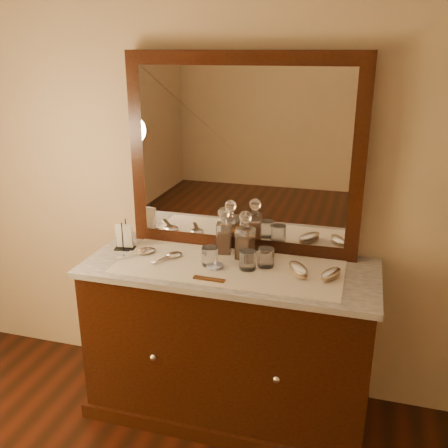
{
  "coord_description": "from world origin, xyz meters",
  "views": [
    {
      "loc": [
        0.59,
        -0.19,
        1.86
      ],
      "look_at": [
        0.0,
        1.85,
        1.1
      ],
      "focal_mm": 39.81,
      "sensor_mm": 36.0,
      "label": 1
    }
  ],
  "objects": [
    {
      "name": "knob_right",
      "position": [
        0.3,
        1.67,
        0.45
      ],
      "size": [
        0.04,
        0.04,
        0.04
      ],
      "primitive_type": "sphere",
      "color": "silver",
      "rests_on": "dresser_cabinet"
    },
    {
      "name": "lace_runner",
      "position": [
        0.0,
        1.94,
        0.85
      ],
      "size": [
        1.1,
        0.45,
        0.0
      ],
      "primitive_type": "cube",
      "color": "silver",
      "rests_on": "marble_top"
    },
    {
      "name": "dresser_cabinet",
      "position": [
        0.0,
        1.96,
        0.41
      ],
      "size": [
        1.4,
        0.55,
        0.82
      ],
      "primitive_type": "cube",
      "color": "black",
      "rests_on": "floor"
    },
    {
      "name": "pin_dish",
      "position": [
        -0.06,
        1.91,
        0.86
      ],
      "size": [
        0.1,
        0.1,
        0.01
      ],
      "primitive_type": "cylinder",
      "rotation": [
        0.0,
        0.0,
        -0.24
      ],
      "color": "white",
      "rests_on": "lace_runner"
    },
    {
      "name": "hand_mirror_outer",
      "position": [
        -0.47,
        1.97,
        0.86
      ],
      "size": [
        0.18,
        0.21,
        0.02
      ],
      "color": "silver",
      "rests_on": "lace_runner"
    },
    {
      "name": "napkin_rack",
      "position": [
        -0.59,
        2.01,
        0.91
      ],
      "size": [
        0.11,
        0.08,
        0.16
      ],
      "color": "black",
      "rests_on": "marble_top"
    },
    {
      "name": "tumblers",
      "position": [
        0.06,
        1.95,
        0.9
      ],
      "size": [
        0.35,
        0.14,
        0.09
      ],
      "color": "white",
      "rests_on": "lace_runner"
    },
    {
      "name": "decanter_right",
      "position": [
        0.05,
        2.05,
        0.95
      ],
      "size": [
        0.09,
        0.09,
        0.25
      ],
      "color": "#8E4314",
      "rests_on": "lace_runner"
    },
    {
      "name": "brush_far",
      "position": [
        0.49,
        1.94,
        0.87
      ],
      "size": [
        0.12,
        0.15,
        0.04
      ],
      "color": "#8C7056",
      "rests_on": "lace_runner"
    },
    {
      "name": "decanter_left",
      "position": [
        -0.07,
        2.1,
        0.95
      ],
      "size": [
        0.09,
        0.09,
        0.25
      ],
      "color": "#8E4314",
      "rests_on": "lace_runner"
    },
    {
      "name": "comb",
      "position": [
        -0.05,
        1.77,
        0.86
      ],
      "size": [
        0.15,
        0.03,
        0.01
      ],
      "primitive_type": "cube",
      "rotation": [
        0.0,
        0.0,
        -0.03
      ],
      "color": "brown",
      "rests_on": "lace_runner"
    },
    {
      "name": "dresser_plinth",
      "position": [
        0.0,
        1.96,
        0.04
      ],
      "size": [
        1.46,
        0.59,
        0.08
      ],
      "primitive_type": "cube",
      "color": "black",
      "rests_on": "floor"
    },
    {
      "name": "knob_left",
      "position": [
        -0.3,
        1.67,
        0.45
      ],
      "size": [
        0.04,
        0.04,
        0.04
      ],
      "primitive_type": "sphere",
      "color": "silver",
      "rests_on": "dresser_cabinet"
    },
    {
      "name": "hand_mirror_inner",
      "position": [
        -0.31,
        1.96,
        0.86
      ],
      "size": [
        0.13,
        0.19,
        0.02
      ],
      "color": "silver",
      "rests_on": "lace_runner"
    },
    {
      "name": "mirror_frame",
      "position": [
        0.0,
        2.2,
        1.35
      ],
      "size": [
        1.2,
        0.08,
        1.0
      ],
      "primitive_type": "cube",
      "color": "black",
      "rests_on": "marble_top"
    },
    {
      "name": "brush_near",
      "position": [
        0.34,
        1.94,
        0.88
      ],
      "size": [
        0.14,
        0.17,
        0.04
      ],
      "color": "#8C7056",
      "rests_on": "lace_runner"
    },
    {
      "name": "marble_top",
      "position": [
        0.0,
        1.96,
        0.83
      ],
      "size": [
        1.44,
        0.59,
        0.03
      ],
      "primitive_type": "cube",
      "color": "silver",
      "rests_on": "dresser_cabinet"
    },
    {
      "name": "mirror_glass",
      "position": [
        0.0,
        2.17,
        1.35
      ],
      "size": [
        1.06,
        0.01,
        0.86
      ],
      "primitive_type": "cube",
      "color": "white",
      "rests_on": "marble_top"
    }
  ]
}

